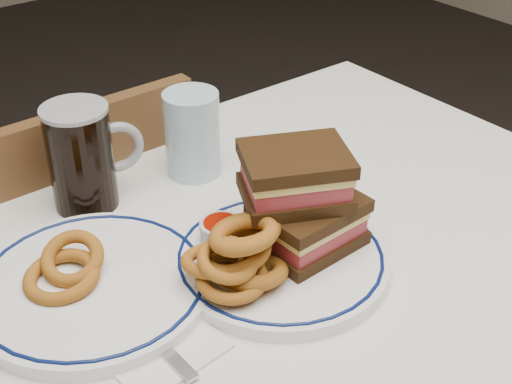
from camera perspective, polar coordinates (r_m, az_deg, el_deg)
dining_table at (r=0.94m, az=-2.62°, el=-13.17°), size 1.27×0.87×0.75m
chair_far at (r=1.38m, az=-14.12°, el=-6.61°), size 0.40×0.40×0.85m
main_plate at (r=0.90m, az=1.95°, el=-5.41°), size 0.27×0.27×0.02m
reuben_sandwich at (r=0.88m, az=3.69°, el=-0.63°), size 0.16×0.15×0.13m
onion_rings_main at (r=0.83m, az=-1.50°, el=-5.05°), size 0.13×0.11×0.10m
ketchup_ramekin at (r=0.90m, az=-2.79°, el=-3.17°), size 0.06×0.06×0.03m
beer_mug at (r=1.01m, az=-13.67°, el=2.81°), size 0.14×0.09×0.15m
water_glass at (r=1.07m, az=-5.11°, el=4.66°), size 0.08×0.08×0.13m
far_plate at (r=0.88m, az=-12.96°, el=-7.31°), size 0.29×0.29×0.02m
onion_rings_far at (r=0.88m, az=-14.95°, el=-5.96°), size 0.11×0.10×0.06m
napkin_fork at (r=0.81m, az=-8.04°, el=-11.83°), size 0.13×0.16×0.01m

